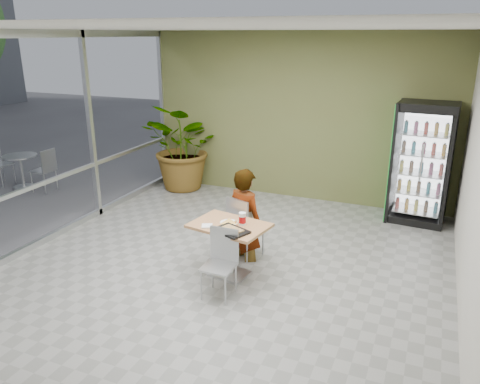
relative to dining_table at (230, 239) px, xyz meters
name	(u,v)px	position (x,y,z in m)	size (l,w,h in m)	color
ground	(221,273)	(-0.13, -0.01, -0.54)	(7.00, 7.00, 0.00)	gray
room_envelope	(219,161)	(-0.13, -0.01, 1.06)	(6.00, 7.00, 3.20)	beige
storefront_frame	(39,141)	(-3.13, -0.01, 1.06)	(0.10, 7.00, 3.20)	#B2B5B7
dining_table	(230,239)	(0.00, 0.00, 0.00)	(1.09, 0.85, 0.75)	#AD814A
chair_far	(242,223)	(-0.06, 0.57, 0.01)	(0.53, 0.53, 0.93)	#B2B5B7
chair_near	(221,257)	(0.09, -0.46, -0.03)	(0.38, 0.39, 0.86)	#B2B5B7
seated_woman	(245,223)	(-0.02, 0.61, -0.01)	(0.61, 0.39, 1.65)	black
pizza_plate	(229,222)	(-0.02, 0.04, 0.23)	(0.33, 0.26, 0.03)	white
soda_cup	(242,219)	(0.16, 0.05, 0.30)	(0.10, 0.10, 0.17)	white
napkin_stack	(207,226)	(-0.24, -0.18, 0.22)	(0.14, 0.14, 0.02)	white
cafeteria_tray	(231,231)	(0.12, -0.22, 0.23)	(0.43, 0.31, 0.02)	black
beverage_fridge	(422,163)	(2.22, 3.09, 0.50)	(1.00, 0.79, 2.08)	black
potted_plant	(185,147)	(-2.38, 3.09, 0.37)	(1.64, 1.41, 1.82)	#255B24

